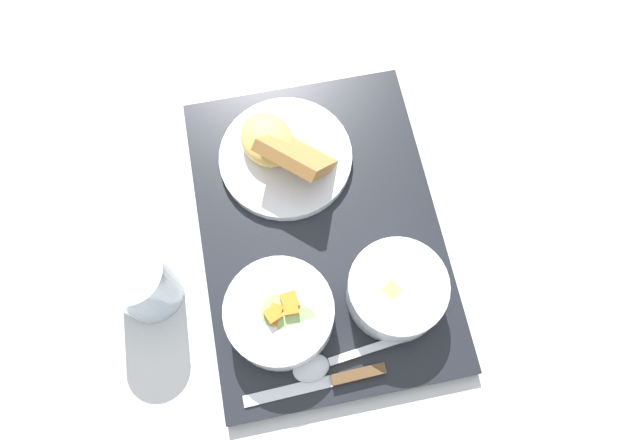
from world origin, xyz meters
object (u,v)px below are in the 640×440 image
Objects in this scene: glass_water at (143,284)px; bowl_salad at (280,313)px; knife at (337,379)px; plate_main at (282,152)px; spoon at (331,362)px; bowl_soup at (397,290)px.

bowl_salad is at bearing -109.53° from glass_water.
knife is 1.59× the size of glass_water.
plate_main is at bearing -49.38° from glass_water.
plate_main is at bearing -6.78° from bowl_salad.
glass_water is at bearing -39.08° from spoon.
bowl_salad reaches higher than knife.
plate_main reaches higher than knife.
bowl_soup reaches higher than spoon.
plate_main is at bearing -94.64° from spoon.
plate_main is 0.29m from knife.
spoon is (0.02, 0.00, 0.00)m from knife.
glass_water reaches higher than knife.
bowl_soup is at bearing -138.10° from knife.
bowl_salad is 0.84× the size of spoon.
bowl_soup is at bearing -86.18° from bowl_salad.
spoon is at bearing -139.08° from bowl_salad.
bowl_soup is 1.11× the size of glass_water.
plate_main is 1.04× the size of knife.
spoon reaches higher than knife.
knife is at bearing -173.89° from plate_main.
spoon is (-0.07, 0.08, -0.03)m from bowl_soup.
plate_main is 0.26m from spoon.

